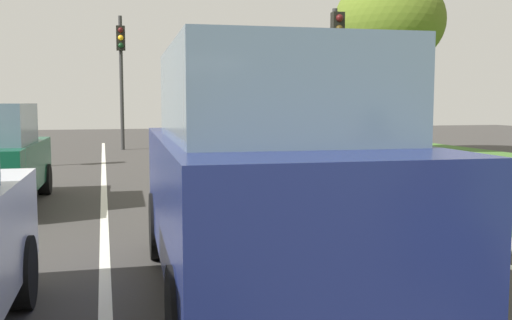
{
  "coord_description": "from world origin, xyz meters",
  "views": [
    {
      "loc": [
        -0.68,
        3.36,
        1.8
      ],
      "look_at": [
        0.85,
        9.2,
        1.2
      ],
      "focal_mm": 40.96,
      "sensor_mm": 36.0,
      "label": 1
    }
  ],
  "objects_px": {
    "car_suv_ahead": "(265,172)",
    "traffic_light_near_right": "(336,58)",
    "traffic_light_far_median": "(121,62)",
    "tree_roadside_far": "(389,22)"
  },
  "relations": [
    {
      "from": "traffic_light_near_right",
      "to": "tree_roadside_far",
      "type": "relative_size",
      "value": 0.71
    },
    {
      "from": "car_suv_ahead",
      "to": "traffic_light_far_median",
      "type": "relative_size",
      "value": 0.91
    },
    {
      "from": "traffic_light_near_right",
      "to": "traffic_light_far_median",
      "type": "distance_m",
      "value": 9.54
    },
    {
      "from": "car_suv_ahead",
      "to": "traffic_light_near_right",
      "type": "bearing_deg",
      "value": 66.47
    },
    {
      "from": "car_suv_ahead",
      "to": "traffic_light_near_right",
      "type": "xyz_separation_m",
      "value": [
        4.69,
        9.72,
        1.81
      ]
    },
    {
      "from": "traffic_light_far_median",
      "to": "tree_roadside_far",
      "type": "xyz_separation_m",
      "value": [
        8.67,
        -4.52,
        1.17
      ]
    },
    {
      "from": "traffic_light_near_right",
      "to": "traffic_light_far_median",
      "type": "relative_size",
      "value": 0.86
    },
    {
      "from": "traffic_light_near_right",
      "to": "tree_roadside_far",
      "type": "height_order",
      "value": "tree_roadside_far"
    },
    {
      "from": "car_suv_ahead",
      "to": "tree_roadside_far",
      "type": "height_order",
      "value": "tree_roadside_far"
    },
    {
      "from": "traffic_light_far_median",
      "to": "tree_roadside_far",
      "type": "relative_size",
      "value": 0.83
    }
  ]
}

